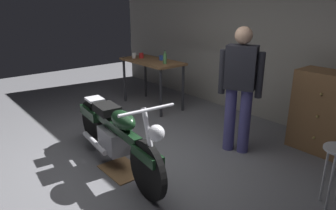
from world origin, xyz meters
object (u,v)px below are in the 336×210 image
at_px(mug_red_diner, 141,56).
at_px(mug_blue_enamel, 161,58).
at_px(bottle, 165,58).
at_px(motorcycle, 115,134).
at_px(person_standing, 240,85).
at_px(wooden_dresser, 325,113).
at_px(mug_white_ceramic, 134,55).

distance_m(mug_red_diner, mug_blue_enamel, 0.45).
bearing_deg(bottle, motorcycle, -55.81).
distance_m(person_standing, bottle, 1.85).
xyz_separation_m(wooden_dresser, bottle, (-2.58, -0.65, 0.45)).
distance_m(person_standing, mug_white_ceramic, 2.66).
bearing_deg(wooden_dresser, mug_blue_enamel, -170.73).
bearing_deg(mug_red_diner, wooden_dresser, 10.92).
bearing_deg(mug_red_diner, bottle, -0.90).
relative_size(person_standing, wooden_dresser, 1.52).
height_order(mug_red_diner, mug_white_ceramic, mug_white_ceramic).
relative_size(person_standing, mug_white_ceramic, 14.72).
bearing_deg(motorcycle, mug_red_diner, 143.54).
height_order(wooden_dresser, bottle, bottle).
height_order(motorcycle, bottle, bottle).
xyz_separation_m(motorcycle, mug_red_diner, (-1.93, 1.75, 0.50)).
relative_size(wooden_dresser, mug_white_ceramic, 9.69).
distance_m(motorcycle, mug_white_ceramic, 2.64).
bearing_deg(bottle, mug_white_ceramic, -172.95).
relative_size(motorcycle, bottle, 9.07).
distance_m(person_standing, wooden_dresser, 1.23).
bearing_deg(mug_white_ceramic, bottle, 7.05).
height_order(wooden_dresser, mug_blue_enamel, wooden_dresser).
bearing_deg(mug_red_diner, person_standing, -5.68).
height_order(person_standing, mug_red_diner, person_standing).
xyz_separation_m(motorcycle, person_standing, (0.65, 1.50, 0.48)).
relative_size(mug_red_diner, mug_white_ceramic, 1.08).
bearing_deg(person_standing, mug_white_ceramic, -28.70).
relative_size(wooden_dresser, mug_red_diner, 9.02).
height_order(wooden_dresser, mug_white_ceramic, wooden_dresser).
xyz_separation_m(mug_red_diner, mug_white_ceramic, (-0.08, -0.11, 0.00)).
relative_size(mug_blue_enamel, bottle, 0.49).
bearing_deg(mug_blue_enamel, person_standing, -11.11).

